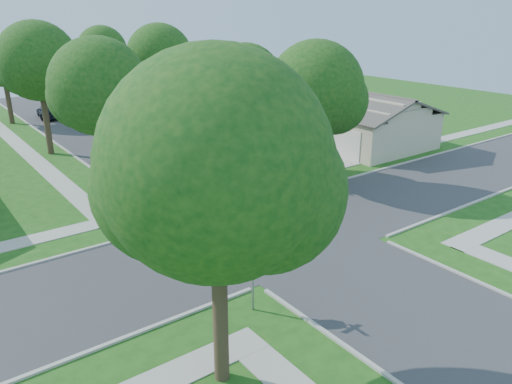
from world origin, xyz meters
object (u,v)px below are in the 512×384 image
object	(u,v)px
tree_e_near	(246,85)
tree_w_mid	(39,65)
tree_w_near	(100,91)
tree_w_far	(3,64)
tree_sw_corner	(218,175)
stop_sign_sw	(253,259)
tree_ne_corner	(316,93)
house_ne_far	(224,93)
tree_e_mid	(160,61)
tree_e_far	(103,53)
car_driveway	(301,167)
stop_sign_ne	(287,155)
car_curb_west	(48,112)
house_ne_near	(344,122)
car_curb_east	(96,118)

from	to	relation	value
tree_e_near	tree_w_mid	size ratio (longest dim) A/B	0.87
tree_w_near	tree_w_mid	size ratio (longest dim) A/B	0.94
tree_w_far	tree_sw_corner	xyz separation A→B (m)	(-2.78, -41.00, 0.76)
stop_sign_sw	tree_ne_corner	bearing A→B (deg)	38.84
tree_w_far	house_ne_far	world-z (taller)	tree_w_far
tree_e_mid	tree_e_far	distance (m)	13.00
stop_sign_sw	tree_e_far	xyz separation A→B (m)	(9.45, 38.71, 3.95)
tree_e_mid	house_ne_far	bearing A→B (deg)	35.42
stop_sign_sw	car_driveway	size ratio (longest dim) A/B	0.67
tree_sw_corner	stop_sign_ne	bearing A→B (deg)	43.94
tree_w_mid	car_curb_west	distance (m)	15.12
tree_w_near	house_ne_far	xyz separation A→B (m)	(20.64, 19.99, -4.60)
house_ne_far	tree_ne_corner	bearing A→B (deg)	-111.23
stop_sign_ne	house_ne_near	xyz separation A→B (m)	(11.29, 6.30, -0.51)
tree_e_far	tree_ne_corner	bearing A→B (deg)	-86.91
tree_sw_corner	car_driveway	size ratio (longest dim) A/B	2.13
tree_w_mid	house_ne_far	bearing A→B (deg)	21.17
house_ne_near	car_curb_west	bearing A→B (deg)	126.15
tree_sw_corner	tree_ne_corner	size ratio (longest dim) A/B	1.10
stop_sign_ne	tree_ne_corner	distance (m)	3.96
tree_e_mid	tree_sw_corner	world-z (taller)	tree_sw_corner
stop_sign_sw	car_curb_east	size ratio (longest dim) A/B	0.62
tree_e_far	tree_w_mid	world-z (taller)	tree_w_mid
tree_e_mid	car_driveway	size ratio (longest dim) A/B	2.06
tree_w_mid	tree_w_far	bearing A→B (deg)	90.05
car_curb_west	car_curb_east	bearing A→B (deg)	116.63
car_curb_east	house_ne_far	bearing A→B (deg)	6.51
stop_sign_ne	tree_e_mid	xyz separation A→B (m)	(0.06, 16.31, 4.22)
tree_w_near	tree_w_far	xyz separation A→B (m)	(-0.01, 25.00, -0.61)
stop_sign_sw	tree_sw_corner	xyz separation A→B (m)	(-2.74, -2.29, 4.23)
house_ne_near	house_ne_far	xyz separation A→B (m)	(0.00, 18.00, 0.00)
tree_e_mid	tree_w_far	distance (m)	16.06
stop_sign_ne	tree_e_mid	size ratio (longest dim) A/B	0.32
tree_e_near	tree_sw_corner	xyz separation A→B (m)	(-12.19, -16.00, 0.62)
tree_w_mid	tree_w_far	xyz separation A→B (m)	(-0.01, 13.00, -0.98)
tree_e_far	house_ne_far	world-z (taller)	tree_e_far
tree_w_mid	tree_e_near	bearing A→B (deg)	-51.95
tree_w_mid	house_ne_near	bearing A→B (deg)	-25.88
tree_w_near	house_ne_far	bearing A→B (deg)	44.09
house_ne_far	car_curb_west	world-z (taller)	house_ne_far
tree_w_mid	tree_sw_corner	distance (m)	28.14
stop_sign_sw	car_curb_east	distance (m)	32.98
tree_w_mid	house_ne_near	world-z (taller)	tree_w_mid
tree_sw_corner	house_ne_far	world-z (taller)	tree_sw_corner
tree_e_far	tree_sw_corner	bearing A→B (deg)	-106.56
tree_e_far	house_ne_far	distance (m)	13.09
tree_w_near	car_driveway	bearing A→B (deg)	-17.40
stop_sign_sw	tree_w_mid	bearing A→B (deg)	89.87
house_ne_near	car_driveway	distance (m)	10.96
stop_sign_sw	tree_ne_corner	world-z (taller)	tree_ne_corner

